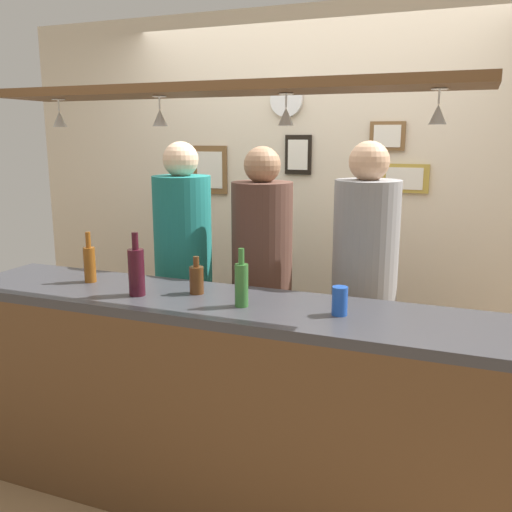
{
  "coord_description": "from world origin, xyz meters",
  "views": [
    {
      "loc": [
        1.05,
        -2.55,
        1.77
      ],
      "look_at": [
        0.0,
        0.1,
        1.16
      ],
      "focal_mm": 38.94,
      "sensor_mm": 36.0,
      "label": 1
    }
  ],
  "objects": [
    {
      "name": "hanging_wineglass_left",
      "position": [
        -0.3,
        -0.31,
        1.86
      ],
      "size": [
        0.07,
        0.07,
        0.13
      ],
      "color": "silver",
      "rests_on": "overhead_glass_rack"
    },
    {
      "name": "person_right_grey_shirt",
      "position": [
        0.54,
        0.29,
        1.06
      ],
      "size": [
        0.34,
        0.34,
        1.75
      ],
      "color": "#2D334C",
      "rests_on": "ground_plane"
    },
    {
      "name": "picture_frame_caricature",
      "position": [
        -0.73,
        1.06,
        1.54
      ],
      "size": [
        0.26,
        0.02,
        0.34
      ],
      "color": "brown",
      "rests_on": "back_wall"
    },
    {
      "name": "hanging_wineglass_center",
      "position": [
        0.89,
        -0.28,
        1.86
      ],
      "size": [
        0.07,
        0.07,
        0.13
      ],
      "color": "silver",
      "rests_on": "overhead_glass_rack"
    },
    {
      "name": "overhead_glass_rack",
      "position": [
        0.0,
        -0.3,
        1.97
      ],
      "size": [
        2.2,
        0.36,
        0.04
      ],
      "primitive_type": "cube",
      "color": "brown"
    },
    {
      "name": "person_left_teal_shirt",
      "position": [
        -0.54,
        0.29,
        1.06
      ],
      "size": [
        0.34,
        0.34,
        1.74
      ],
      "color": "#2D334C",
      "rests_on": "ground_plane"
    },
    {
      "name": "bottle_beer_brown_stubby",
      "position": [
        -0.15,
        -0.29,
        1.11
      ],
      "size": [
        0.07,
        0.07,
        0.18
      ],
      "color": "#512D14",
      "rests_on": "bar_counter"
    },
    {
      "name": "bar_counter",
      "position": [
        0.0,
        -0.51,
        0.7
      ],
      "size": [
        2.7,
        0.55,
        1.04
      ],
      "color": "#38383D",
      "rests_on": "ground_plane"
    },
    {
      "name": "bottle_beer_amber_tall",
      "position": [
        -0.76,
        -0.3,
        1.14
      ],
      "size": [
        0.06,
        0.06,
        0.26
      ],
      "color": "brown",
      "rests_on": "bar_counter"
    },
    {
      "name": "bottle_wine_dark_red",
      "position": [
        -0.4,
        -0.42,
        1.16
      ],
      "size": [
        0.08,
        0.08,
        0.3
      ],
      "color": "#380F19",
      "rests_on": "bar_counter"
    },
    {
      "name": "bottle_beer_green_import",
      "position": [
        0.13,
        -0.4,
        1.14
      ],
      "size": [
        0.06,
        0.06,
        0.26
      ],
      "color": "#336B2D",
      "rests_on": "bar_counter"
    },
    {
      "name": "picture_frame_crest",
      "position": [
        -0.07,
        1.06,
        1.65
      ],
      "size": [
        0.18,
        0.02,
        0.26
      ],
      "color": "black",
      "rests_on": "back_wall"
    },
    {
      "name": "picture_frame_upper_small",
      "position": [
        0.51,
        1.06,
        1.77
      ],
      "size": [
        0.22,
        0.02,
        0.18
      ],
      "color": "brown",
      "rests_on": "back_wall"
    },
    {
      "name": "hanging_wineglass_far_left",
      "position": [
        -0.87,
        -0.31,
        1.86
      ],
      "size": [
        0.07,
        0.07,
        0.13
      ],
      "color": "silver",
      "rests_on": "overhead_glass_rack"
    },
    {
      "name": "wall_clock",
      "position": [
        -0.16,
        1.05,
        2.01
      ],
      "size": [
        0.22,
        0.03,
        0.22
      ],
      "primitive_type": "cylinder",
      "rotation": [
        1.57,
        0.0,
        0.0
      ],
      "color": "white",
      "rests_on": "back_wall"
    },
    {
      "name": "back_wall",
      "position": [
        0.0,
        1.1,
        1.3
      ],
      "size": [
        4.4,
        0.06,
        2.6
      ],
      "primitive_type": "cube",
      "color": "beige",
      "rests_on": "ground_plane"
    },
    {
      "name": "ground_plane",
      "position": [
        0.0,
        0.0,
        0.0
      ],
      "size": [
        8.0,
        8.0,
        0.0
      ],
      "primitive_type": "plane",
      "color": "olive"
    },
    {
      "name": "hanging_wineglass_center_left",
      "position": [
        0.28,
        -0.25,
        1.86
      ],
      "size": [
        0.07,
        0.07,
        0.13
      ],
      "color": "silver",
      "rests_on": "overhead_glass_rack"
    },
    {
      "name": "drink_can",
      "position": [
        0.56,
        -0.36,
        1.1
      ],
      "size": [
        0.07,
        0.07,
        0.12
      ],
      "primitive_type": "cylinder",
      "color": "#1E4CB2",
      "rests_on": "bar_counter"
    },
    {
      "name": "person_middle_brown_shirt",
      "position": [
        -0.04,
        0.29,
        1.04
      ],
      "size": [
        0.34,
        0.34,
        1.72
      ],
      "color": "#2D334C",
      "rests_on": "ground_plane"
    },
    {
      "name": "picture_frame_lower_pair",
      "position": [
        0.63,
        1.06,
        1.51
      ],
      "size": [
        0.3,
        0.02,
        0.18
      ],
      "color": "#B29338",
      "rests_on": "back_wall"
    }
  ]
}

